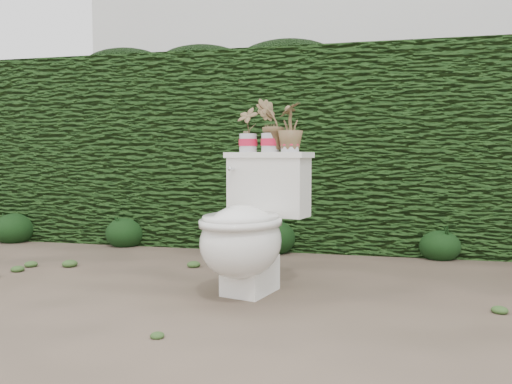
% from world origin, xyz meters
% --- Properties ---
extents(ground, '(60.00, 60.00, 0.00)m').
position_xyz_m(ground, '(0.00, 0.00, 0.00)').
color(ground, '#796653').
rests_on(ground, ground).
extents(hedge, '(8.00, 1.00, 1.60)m').
position_xyz_m(hedge, '(0.00, 1.60, 0.80)').
color(hedge, '#29511B').
rests_on(hedge, ground).
extents(house_wall, '(8.00, 3.50, 4.00)m').
position_xyz_m(house_wall, '(0.60, 6.00, 2.00)').
color(house_wall, silver).
rests_on(house_wall, ground).
extents(toilet, '(0.62, 0.77, 0.78)m').
position_xyz_m(toilet, '(0.09, -0.11, 0.36)').
color(toilet, white).
rests_on(toilet, ground).
extents(potted_plant_left, '(0.16, 0.14, 0.25)m').
position_xyz_m(potted_plant_left, '(0.03, 0.15, 0.90)').
color(potted_plant_left, '#247629').
rests_on(potted_plant_left, toilet).
extents(potted_plant_center, '(0.19, 0.17, 0.30)m').
position_xyz_m(potted_plant_center, '(0.17, 0.11, 0.92)').
color(potted_plant_center, '#247629').
rests_on(potted_plant_center, toilet).
extents(potted_plant_right, '(0.15, 0.15, 0.26)m').
position_xyz_m(potted_plant_right, '(0.29, 0.08, 0.91)').
color(potted_plant_right, '#247629').
rests_on(potted_plant_right, toilet).
extents(liriope_clump_0, '(0.35, 0.35, 0.28)m').
position_xyz_m(liriope_clump_0, '(-2.33, 1.07, 0.14)').
color(liriope_clump_0, '#173612').
rests_on(liriope_clump_0, ground).
extents(liriope_clump_1, '(0.33, 0.33, 0.27)m').
position_xyz_m(liriope_clump_1, '(-1.28, 1.11, 0.13)').
color(liriope_clump_1, '#173612').
rests_on(liriope_clump_1, ground).
extents(liriope_clump_2, '(0.36, 0.36, 0.29)m').
position_xyz_m(liriope_clump_2, '(-0.00, 1.09, 0.14)').
color(liriope_clump_2, '#173612').
rests_on(liriope_clump_2, ground).
extents(liriope_clump_3, '(0.30, 0.30, 0.24)m').
position_xyz_m(liriope_clump_3, '(1.25, 1.13, 0.12)').
color(liriope_clump_3, '#173612').
rests_on(liriope_clump_3, ground).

